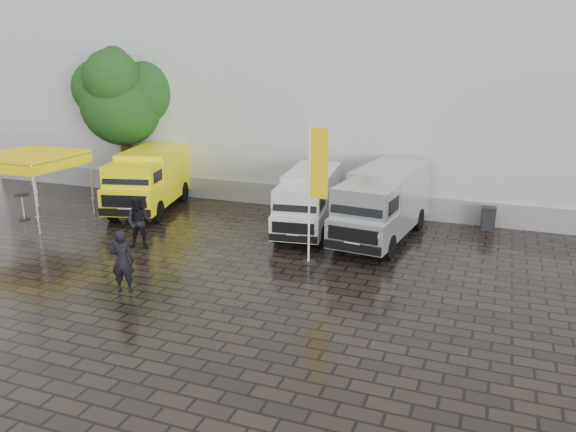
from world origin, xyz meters
name	(u,v)px	position (x,y,z in m)	size (l,w,h in m)	color
ground	(267,271)	(0.00, 0.00, 0.00)	(120.00, 120.00, 0.00)	black
exhibition_hall	(415,71)	(2.00, 16.00, 6.00)	(44.00, 16.00, 12.00)	silver
hall_plinth	(379,204)	(2.00, 7.95, 0.50)	(44.00, 0.15, 1.00)	gray
van_yellow	(149,181)	(-7.96, 5.14, 1.33)	(2.22, 5.78, 2.67)	#FFFD0D
van_white	(308,202)	(-0.19, 4.70, 1.18)	(1.81, 5.42, 2.35)	silver
van_silver	(383,205)	(2.79, 4.70, 1.35)	(2.08, 6.23, 2.70)	#BABDBF
canopy_tent	(30,157)	(-11.62, 2.06, 2.71)	(3.45, 3.45, 2.88)	silver
flagpole	(315,187)	(1.19, 1.25, 2.66)	(0.88, 0.50, 4.78)	black
tree	(123,98)	(-11.11, 7.85, 4.76)	(4.13, 4.18, 7.41)	black
cocktail_table	(23,207)	(-12.12, 1.81, 0.55)	(0.60, 0.60, 1.11)	black
wheelie_bin	(488,218)	(6.56, 7.46, 0.47)	(0.56, 0.56, 0.94)	black
person_front	(122,261)	(-3.37, -2.99, 0.96)	(0.70, 0.46, 1.92)	black
person_tent	(139,222)	(-5.25, 0.51, 0.97)	(0.94, 0.74, 1.94)	black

